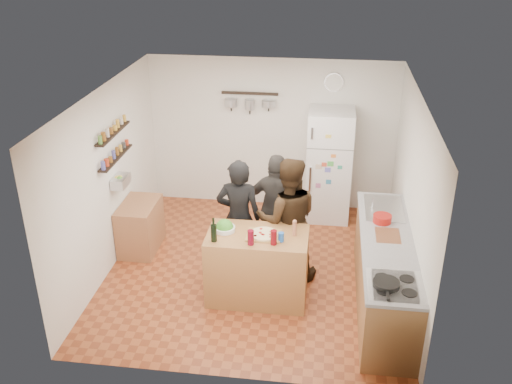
# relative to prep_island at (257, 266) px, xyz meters

# --- Properties ---
(room_shell) EXTENTS (4.20, 4.20, 4.20)m
(room_shell) POSITION_rel_prep_island_xyz_m (-0.11, 1.00, 0.79)
(room_shell) COLOR brown
(room_shell) RESTS_ON ground
(prep_island) EXTENTS (1.25, 0.72, 0.91)m
(prep_island) POSITION_rel_prep_island_xyz_m (0.00, 0.00, 0.00)
(prep_island) COLOR brown
(prep_island) RESTS_ON floor
(pizza_board) EXTENTS (0.42, 0.34, 0.02)m
(pizza_board) POSITION_rel_prep_island_xyz_m (0.08, -0.02, 0.47)
(pizza_board) COLOR olive
(pizza_board) RESTS_ON prep_island
(pizza) EXTENTS (0.34, 0.34, 0.02)m
(pizza) POSITION_rel_prep_island_xyz_m (0.08, -0.02, 0.48)
(pizza) COLOR beige
(pizza) RESTS_ON pizza_board
(salad_bowl) EXTENTS (0.27, 0.27, 0.05)m
(salad_bowl) POSITION_rel_prep_island_xyz_m (-0.42, 0.05, 0.48)
(salad_bowl) COLOR silver
(salad_bowl) RESTS_ON prep_island
(wine_bottle) EXTENTS (0.07, 0.07, 0.22)m
(wine_bottle) POSITION_rel_prep_island_xyz_m (-0.50, -0.22, 0.56)
(wine_bottle) COLOR black
(wine_bottle) RESTS_ON prep_island
(wine_glass_near) EXTENTS (0.08, 0.08, 0.19)m
(wine_glass_near) POSITION_rel_prep_island_xyz_m (-0.05, -0.24, 0.55)
(wine_glass_near) COLOR #550715
(wine_glass_near) RESTS_ON prep_island
(wine_glass_far) EXTENTS (0.08, 0.08, 0.19)m
(wine_glass_far) POSITION_rel_prep_island_xyz_m (0.22, -0.20, 0.55)
(wine_glass_far) COLOR #57070E
(wine_glass_far) RESTS_ON prep_island
(pepper_mill) EXTENTS (0.05, 0.05, 0.17)m
(pepper_mill) POSITION_rel_prep_island_xyz_m (0.45, 0.05, 0.54)
(pepper_mill) COLOR #A36344
(pepper_mill) RESTS_ON prep_island
(salt_canister) EXTENTS (0.07, 0.07, 0.12)m
(salt_canister) POSITION_rel_prep_island_xyz_m (0.30, -0.12, 0.51)
(salt_canister) COLOR #1C4C9B
(salt_canister) RESTS_ON prep_island
(person_left) EXTENTS (0.61, 0.40, 1.65)m
(person_left) POSITION_rel_prep_island_xyz_m (-0.32, 0.57, 0.37)
(person_left) COLOR black
(person_left) RESTS_ON floor
(person_center) EXTENTS (0.92, 0.76, 1.72)m
(person_center) POSITION_rel_prep_island_xyz_m (0.33, 0.54, 0.40)
(person_center) COLOR black
(person_center) RESTS_ON floor
(person_back) EXTENTS (0.98, 0.58, 1.57)m
(person_back) POSITION_rel_prep_island_xyz_m (0.14, 1.00, 0.33)
(person_back) COLOR #2C2927
(person_back) RESTS_ON floor
(counter_run) EXTENTS (0.63, 2.63, 0.90)m
(counter_run) POSITION_rel_prep_island_xyz_m (1.59, 0.06, -0.01)
(counter_run) COLOR #9E7042
(counter_run) RESTS_ON floor
(stove_top) EXTENTS (0.60, 0.62, 0.02)m
(stove_top) POSITION_rel_prep_island_xyz_m (1.59, -0.89, 0.46)
(stove_top) COLOR white
(stove_top) RESTS_ON counter_run
(skillet) EXTENTS (0.28, 0.28, 0.05)m
(skillet) POSITION_rel_prep_island_xyz_m (1.49, -0.92, 0.49)
(skillet) COLOR black
(skillet) RESTS_ON stove_top
(sink) EXTENTS (0.50, 0.80, 0.03)m
(sink) POSITION_rel_prep_island_xyz_m (1.59, 0.91, 0.46)
(sink) COLOR silver
(sink) RESTS_ON counter_run
(cutting_board) EXTENTS (0.30, 0.40, 0.02)m
(cutting_board) POSITION_rel_prep_island_xyz_m (1.59, 0.18, 0.46)
(cutting_board) COLOR #9B5B38
(cutting_board) RESTS_ON counter_run
(red_bowl) EXTENTS (0.24, 0.24, 0.10)m
(red_bowl) POSITION_rel_prep_island_xyz_m (1.54, 0.51, 0.51)
(red_bowl) COLOR #9F1612
(red_bowl) RESTS_ON counter_run
(fridge) EXTENTS (0.70, 0.68, 1.80)m
(fridge) POSITION_rel_prep_island_xyz_m (0.84, 2.36, 0.45)
(fridge) COLOR white
(fridge) RESTS_ON floor
(wall_clock) EXTENTS (0.30, 0.03, 0.30)m
(wall_clock) POSITION_rel_prep_island_xyz_m (0.84, 2.69, 1.69)
(wall_clock) COLOR silver
(wall_clock) RESTS_ON back_wall
(spice_shelf_lower) EXTENTS (0.12, 1.00, 0.02)m
(spice_shelf_lower) POSITION_rel_prep_island_xyz_m (-2.04, 0.81, 1.04)
(spice_shelf_lower) COLOR black
(spice_shelf_lower) RESTS_ON left_wall
(spice_shelf_upper) EXTENTS (0.12, 1.00, 0.02)m
(spice_shelf_upper) POSITION_rel_prep_island_xyz_m (-2.04, 0.81, 1.40)
(spice_shelf_upper) COLOR black
(spice_shelf_upper) RESTS_ON left_wall
(produce_basket) EXTENTS (0.18, 0.35, 0.14)m
(produce_basket) POSITION_rel_prep_island_xyz_m (-2.01, 0.81, 0.69)
(produce_basket) COLOR silver
(produce_basket) RESTS_ON left_wall
(side_table) EXTENTS (0.50, 0.80, 0.73)m
(side_table) POSITION_rel_prep_island_xyz_m (-1.85, 0.96, -0.09)
(side_table) COLOR #9F6843
(side_table) RESTS_ON floor
(pot_rack) EXTENTS (0.90, 0.04, 0.04)m
(pot_rack) POSITION_rel_prep_island_xyz_m (-0.46, 2.61, 1.49)
(pot_rack) COLOR black
(pot_rack) RESTS_ON back_wall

